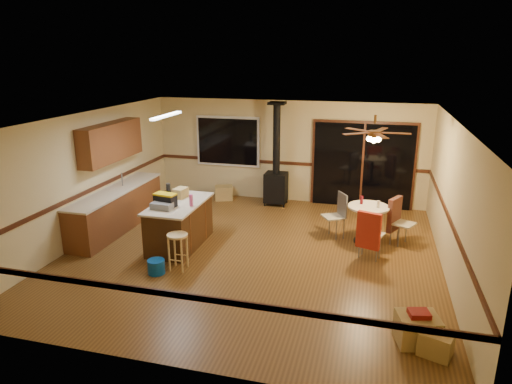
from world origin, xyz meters
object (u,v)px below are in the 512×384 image
(wood_stove, at_px, (276,177))
(bar_stool, at_px, (178,252))
(blue_bucket, at_px, (156,267))
(chair_near, at_px, (369,230))
(chair_right, at_px, (396,215))
(dining_table, at_px, (368,218))
(box_corner_a, at_px, (417,329))
(toolbox_grey, at_px, (162,206))
(box_corner_b, at_px, (436,343))
(toolbox_black, at_px, (165,201))
(kitchen_island, at_px, (180,224))
(box_under_window, at_px, (224,193))
(chair_left, at_px, (338,210))

(wood_stove, bearing_deg, bar_stool, -102.39)
(blue_bucket, bearing_deg, chair_near, 22.84)
(chair_near, bearing_deg, chair_right, 63.77)
(chair_right, bearing_deg, dining_table, -166.03)
(box_corner_a, bearing_deg, toolbox_grey, 158.51)
(toolbox_grey, distance_m, chair_near, 3.89)
(box_corner_b, bearing_deg, chair_near, 109.29)
(box_corner_a, bearing_deg, toolbox_black, 156.78)
(kitchen_island, bearing_deg, bar_stool, -67.78)
(kitchen_island, xyz_separation_m, box_under_window, (-0.12, 3.10, -0.27))
(dining_table, xyz_separation_m, chair_near, (0.04, -0.87, 0.07))
(wood_stove, relative_size, box_corner_b, 6.34)
(toolbox_black, xyz_separation_m, dining_table, (3.77, 1.39, -0.49))
(blue_bucket, bearing_deg, chair_right, 31.69)
(blue_bucket, height_order, chair_near, chair_near)
(toolbox_black, distance_m, chair_near, 3.87)
(chair_near, bearing_deg, box_corner_a, -73.83)
(chair_left, xyz_separation_m, box_under_window, (-3.14, 1.83, -0.41))
(box_corner_b, bearing_deg, wood_stove, 121.14)
(box_under_window, bearing_deg, toolbox_black, -90.38)
(wood_stove, height_order, box_corner_b, wood_stove)
(toolbox_grey, height_order, blue_bucket, toolbox_grey)
(kitchen_island, distance_m, chair_left, 3.28)
(blue_bucket, xyz_separation_m, box_corner_b, (4.50, -1.15, 0.03))
(kitchen_island, distance_m, dining_table, 3.80)
(dining_table, bearing_deg, kitchen_island, -162.85)
(toolbox_black, xyz_separation_m, chair_near, (3.82, 0.51, -0.42))
(kitchen_island, relative_size, chair_near, 2.40)
(toolbox_black, height_order, chair_near, toolbox_black)
(blue_bucket, distance_m, chair_right, 4.80)
(dining_table, distance_m, box_corner_b, 3.68)
(wood_stove, distance_m, chair_left, 2.48)
(wood_stove, relative_size, toolbox_black, 6.13)
(chair_right, bearing_deg, toolbox_grey, -158.69)
(dining_table, distance_m, box_corner_a, 3.43)
(box_corner_a, bearing_deg, chair_left, 111.37)
(blue_bucket, xyz_separation_m, chair_near, (3.57, 1.50, 0.47))
(bar_stool, relative_size, box_corner_b, 1.69)
(dining_table, bearing_deg, bar_stool, -146.60)
(kitchen_island, xyz_separation_m, toolbox_grey, (-0.14, -0.43, 0.51))
(toolbox_black, xyz_separation_m, box_corner_a, (4.53, -1.94, -0.81))
(toolbox_black, relative_size, box_corner_a, 0.78)
(dining_table, xyz_separation_m, box_under_window, (-3.75, 1.98, -0.35))
(chair_left, relative_size, chair_near, 0.79)
(toolbox_grey, relative_size, box_corner_a, 0.76)
(wood_stove, height_order, toolbox_grey, wood_stove)
(toolbox_black, bearing_deg, chair_near, 7.66)
(dining_table, bearing_deg, wood_stove, 140.34)
(wood_stove, xyz_separation_m, toolbox_grey, (-1.44, -3.48, 0.23))
(bar_stool, xyz_separation_m, dining_table, (3.22, 2.12, 0.19))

